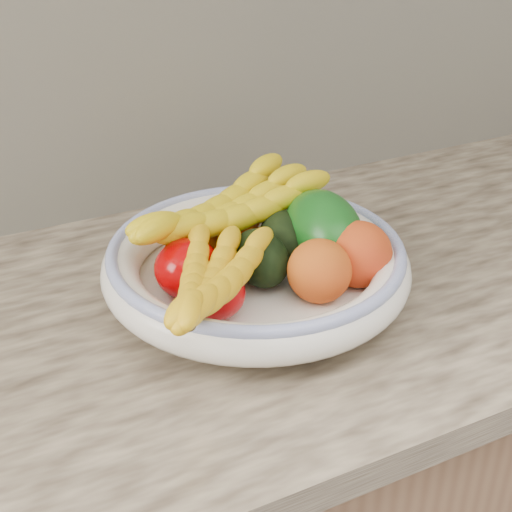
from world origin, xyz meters
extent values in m
cube|color=tan|center=(0.00, 1.68, 0.88)|extent=(2.44, 0.66, 0.04)
cube|color=beige|center=(0.00, 1.99, 1.15)|extent=(2.40, 0.02, 0.50)
cylinder|color=white|center=(0.00, 1.66, 0.91)|extent=(0.13, 0.13, 0.02)
cylinder|color=white|center=(0.00, 1.66, 0.92)|extent=(0.32, 0.32, 0.01)
torus|color=white|center=(0.00, 1.66, 0.95)|extent=(0.39, 0.39, 0.05)
torus|color=#3D50AC|center=(0.00, 1.66, 0.97)|extent=(0.37, 0.37, 0.02)
ellipsoid|color=orange|center=(-0.04, 1.74, 0.95)|extent=(0.05, 0.05, 0.05)
ellipsoid|color=#F16605|center=(0.04, 1.77, 0.95)|extent=(0.05, 0.05, 0.04)
ellipsoid|color=#FF5005|center=(0.01, 1.73, 0.95)|extent=(0.08, 0.08, 0.05)
ellipsoid|color=#9E0002|center=(-0.09, 1.67, 0.96)|extent=(0.09, 0.09, 0.07)
ellipsoid|color=#C0080C|center=(-0.08, 1.60, 0.96)|extent=(0.07, 0.07, 0.06)
ellipsoid|color=black|center=(0.00, 1.65, 0.96)|extent=(0.08, 0.10, 0.07)
ellipsoid|color=black|center=(0.05, 1.68, 0.96)|extent=(0.10, 0.11, 0.07)
ellipsoid|color=#0D4A11|center=(0.09, 1.66, 0.98)|extent=(0.13, 0.15, 0.12)
ellipsoid|color=orange|center=(0.05, 1.58, 0.97)|extent=(0.08, 0.08, 0.08)
ellipsoid|color=orange|center=(0.11, 1.60, 0.97)|extent=(0.11, 0.11, 0.08)
camera|label=1|loc=(-0.34, 0.96, 1.40)|focal=50.00mm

